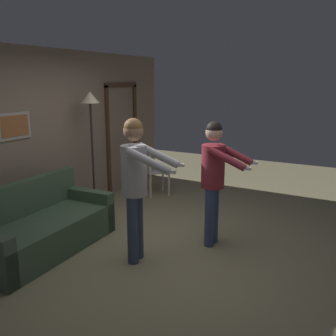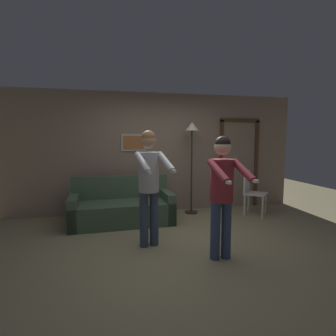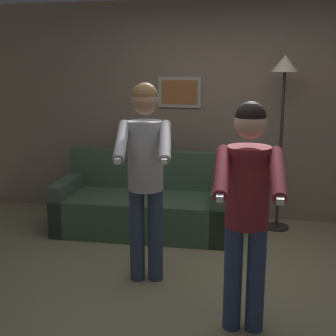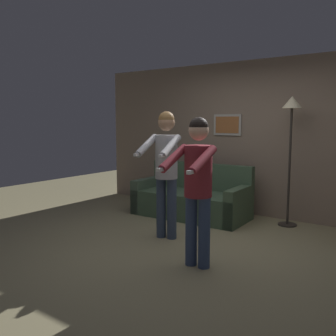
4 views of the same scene
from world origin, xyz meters
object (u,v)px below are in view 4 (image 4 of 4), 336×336
Objects in this scene: torchiere_lamp at (291,122)px; couch at (192,200)px; person_standing_right at (197,179)px; person_standing_left at (166,162)px.

couch is at bearing -165.90° from torchiere_lamp.
torchiere_lamp is 2.32m from person_standing_right.
person_standing_left reaches higher than person_standing_right.
person_standing_left is at bearing -125.59° from torchiere_lamp.
torchiere_lamp reaches higher than person_standing_left.
person_standing_right is at bearing -97.00° from torchiere_lamp.
torchiere_lamp is at bearing 14.10° from couch.
couch is 1.18× the size of person_standing_right.
person_standing_left reaches higher than couch.
couch is 2.33m from person_standing_right.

